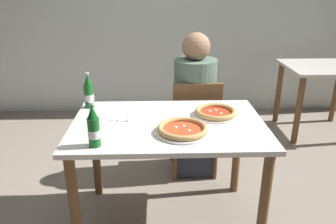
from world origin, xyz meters
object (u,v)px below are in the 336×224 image
Objects in this scene: dining_table_main at (168,139)px; chair_behind_table at (195,123)px; diner_seated at (194,109)px; pizza_margherita_near at (216,113)px; pizza_marinara_far at (183,130)px; beer_bottle_left at (89,93)px; dining_table_background at (322,80)px; beer_bottle_center at (94,128)px; napkin_with_cutlery at (126,116)px.

dining_table_main is 0.67m from chair_behind_table.
pizza_margherita_near is at bearing -82.20° from diner_seated.
diner_seated reaches higher than pizza_marinara_far.
diner_seated is at bearing 97.80° from pizza_margherita_near.
beer_bottle_left reaches higher than pizza_margherita_near.
dining_table_background is (1.44, 0.77, 0.01)m from diner_seated.
diner_seated reaches higher than beer_bottle_center.
dining_table_background is at bearing 28.18° from diner_seated.
diner_seated is at bearing -89.49° from chair_behind_table.
napkin_with_cutlery is at bearing 179.07° from pizza_margherita_near.
diner_seated is 4.89× the size of beer_bottle_center.
pizza_margherita_near is 0.35m from pizza_marinara_far.
napkin_with_cutlery reaches higher than dining_table_main.
pizza_marinara_far reaches higher than dining_table_background.
diner_seated is at bearing -151.82° from dining_table_background.
beer_bottle_center is at bearing 53.61° from chair_behind_table.
dining_table_background is at bearing 44.24° from pizza_margherita_near.
beer_bottle_left is 1.00× the size of beer_bottle_center.
dining_table_main is at bearing -161.97° from pizza_margherita_near.
chair_behind_table is 0.70× the size of diner_seated.
chair_behind_table is at bearing -150.26° from dining_table_background.
pizza_marinara_far is at bearing -35.62° from beer_bottle_left.
beer_bottle_left reaches higher than dining_table_background.
diner_seated is 0.59m from pizza_margherita_near.
dining_table_main is 0.70m from diner_seated.
dining_table_background is 2.72m from beer_bottle_center.
diner_seated reaches higher than pizza_margherita_near.
beer_bottle_center is at bearing -140.19° from dining_table_background.
diner_seated is at bearing 56.41° from beer_bottle_center.
pizza_marinara_far is at bearing -101.04° from diner_seated.
pizza_margherita_near is 1.17× the size of beer_bottle_left.
chair_behind_table is 2.64× the size of pizza_marinara_far.
beer_bottle_left is (-0.78, -0.32, 0.37)m from chair_behind_table.
beer_bottle_left is (-0.62, 0.44, 0.08)m from pizza_marinara_far.
dining_table_main is 1.50× the size of dining_table_background.
beer_bottle_left reaches higher than napkin_with_cutlery.
pizza_margherita_near reaches higher than dining_table_background.
beer_bottle_left is at bearing 167.70° from pizza_margherita_near.
pizza_marinara_far is at bearing 17.11° from beer_bottle_center.
beer_bottle_left is 0.33m from napkin_with_cutlery.
pizza_margherita_near is at bearing -135.76° from dining_table_background.
diner_seated reaches higher than dining_table_background.
beer_bottle_center is at bearing -150.52° from pizza_margherita_near.
dining_table_main is 4.14× the size of pizza_margherita_near.
pizza_marinara_far reaches higher than dining_table_main.
pizza_margherita_near is 1.40× the size of napkin_with_cutlery.
chair_behind_table is 0.11m from diner_seated.
pizza_margherita_near is (0.31, 0.10, 0.14)m from dining_table_main.
napkin_with_cutlery is (-0.52, -0.50, 0.27)m from chair_behind_table.
beer_bottle_center is (-0.40, -0.30, 0.22)m from dining_table_main.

